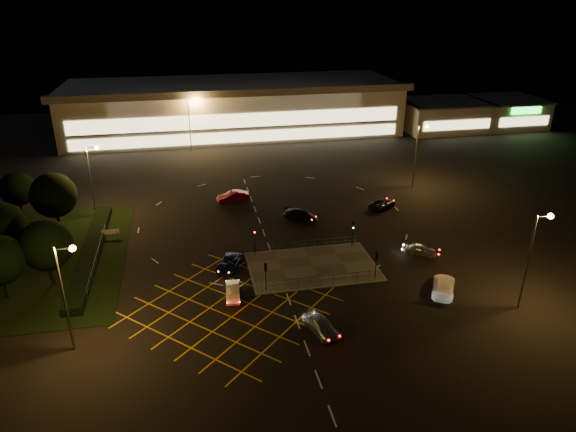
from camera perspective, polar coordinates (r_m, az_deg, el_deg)
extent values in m
plane|color=black|center=(59.93, 0.40, -4.93)|extent=(180.00, 180.00, 0.00)
cube|color=#4C4944|center=(58.60, 2.73, -5.60)|extent=(14.00, 9.00, 0.12)
cube|color=black|center=(66.43, -25.22, -4.32)|extent=(18.00, 30.00, 0.08)
cube|color=black|center=(65.12, -21.03, -3.68)|extent=(2.00, 26.00, 1.00)
cube|color=beige|center=(116.41, -6.05, 11.82)|extent=(70.00, 25.00, 10.00)
cube|color=slate|center=(115.47, -6.17, 14.35)|extent=(72.00, 26.50, 0.60)
cube|color=#FFEAA5|center=(104.22, -5.32, 10.45)|extent=(66.00, 0.20, 3.00)
cube|color=#FFEAA5|center=(105.00, -5.25, 8.75)|extent=(66.00, 0.20, 2.20)
cube|color=beige|center=(122.57, 16.72, 10.61)|extent=(18.00, 14.00, 6.00)
cube|color=slate|center=(121.95, 16.89, 12.05)|extent=(18.80, 14.80, 0.40)
cube|color=#FFEAA5|center=(116.65, 18.27, 9.59)|extent=(15.30, 0.20, 2.00)
cube|color=beige|center=(130.77, 23.04, 10.51)|extent=(14.00, 14.00, 6.00)
cube|color=slate|center=(130.19, 23.27, 11.86)|extent=(14.80, 14.80, 0.40)
cube|color=#FFEAA5|center=(125.24, 24.77, 9.52)|extent=(11.90, 0.20, 2.00)
cube|color=#19E533|center=(124.69, 24.98, 10.57)|extent=(7.00, 0.30, 1.40)
cylinder|color=slate|center=(47.33, -23.59, -8.59)|extent=(0.20, 0.20, 10.00)
cylinder|color=slate|center=(44.95, -23.71, -3.34)|extent=(1.40, 0.12, 0.12)
sphere|color=orange|center=(44.82, -22.83, -3.34)|extent=(0.56, 0.56, 0.56)
cylinder|color=slate|center=(54.06, 25.06, -4.74)|extent=(0.20, 0.20, 10.00)
cylinder|color=slate|center=(52.55, 26.56, -0.02)|extent=(1.40, 0.12, 0.12)
sphere|color=orange|center=(53.00, 27.16, -0.01)|extent=(0.56, 0.56, 0.56)
cylinder|color=slate|center=(74.53, -21.04, 3.53)|extent=(0.20, 0.20, 10.00)
cylinder|color=slate|center=(73.03, -21.04, 7.11)|extent=(1.40, 0.12, 0.12)
sphere|color=orange|center=(72.92, -20.49, 7.13)|extent=(0.56, 0.56, 0.56)
cylinder|color=slate|center=(83.00, 13.97, 6.39)|extent=(0.20, 0.20, 10.00)
cylinder|color=slate|center=(82.06, 14.75, 9.61)|extent=(1.40, 0.12, 0.12)
sphere|color=orange|center=(82.37, 15.19, 9.58)|extent=(0.56, 0.56, 0.56)
cylinder|color=slate|center=(102.24, -10.88, 9.87)|extent=(0.20, 0.20, 10.00)
cylinder|color=slate|center=(101.24, -10.68, 12.54)|extent=(1.40, 0.12, 0.12)
sphere|color=orange|center=(101.26, -10.28, 12.54)|extent=(0.56, 0.56, 0.56)
cylinder|color=slate|center=(111.94, 10.37, 11.09)|extent=(0.20, 0.20, 10.00)
cylinder|color=slate|center=(111.28, 10.90, 13.51)|extent=(1.40, 0.12, 0.12)
sphere|color=orange|center=(111.56, 11.24, 13.48)|extent=(0.56, 0.56, 0.56)
cylinder|color=black|center=(53.36, -2.49, -6.83)|extent=(0.10, 0.10, 3.00)
cube|color=black|center=(52.76, -2.51, -5.71)|extent=(0.28, 0.18, 0.90)
sphere|color=#19FF33|center=(52.88, -2.53, -5.64)|extent=(0.16, 0.16, 0.16)
cylinder|color=black|center=(56.20, 9.73, -5.50)|extent=(0.10, 0.10, 3.00)
cube|color=black|center=(55.63, 9.82, -4.42)|extent=(0.28, 0.18, 0.90)
sphere|color=#19FF33|center=(55.74, 9.77, -4.36)|extent=(0.16, 0.16, 0.16)
cylinder|color=black|center=(60.32, -3.72, -3.04)|extent=(0.10, 0.10, 3.00)
cube|color=black|center=(59.79, -3.75, -2.01)|extent=(0.28, 0.18, 0.90)
sphere|color=#FF0C0C|center=(59.68, -3.73, -2.07)|extent=(0.16, 0.16, 0.16)
cylinder|color=black|center=(62.85, 7.18, -2.04)|extent=(0.10, 0.10, 3.00)
cube|color=black|center=(62.34, 7.24, -1.04)|extent=(0.28, 0.18, 0.90)
sphere|color=#19FF33|center=(62.23, 7.27, -1.09)|extent=(0.16, 0.16, 0.16)
cylinder|color=black|center=(59.68, -28.84, -6.93)|extent=(0.36, 0.36, 2.52)
cylinder|color=black|center=(67.02, -28.71, -3.53)|extent=(0.36, 0.36, 2.70)
sphere|color=black|center=(65.74, -29.27, -0.97)|extent=(5.40, 5.40, 5.40)
cylinder|color=black|center=(72.92, -24.14, -0.45)|extent=(0.36, 0.36, 2.88)
sphere|color=black|center=(71.68, -24.60, 2.12)|extent=(5.76, 5.76, 5.76)
cylinder|color=black|center=(79.96, -27.49, 0.76)|extent=(0.36, 0.36, 2.34)
sphere|color=black|center=(79.02, -27.87, 2.67)|extent=(4.68, 4.68, 4.68)
cylinder|color=black|center=(60.18, -24.74, -5.73)|extent=(0.36, 0.36, 2.70)
sphere|color=black|center=(58.75, -25.28, -2.91)|extent=(5.40, 5.40, 5.40)
imported|color=#A6A8AE|center=(47.95, 3.69, -12.03)|extent=(3.11, 4.76, 1.51)
imported|color=white|center=(53.14, -6.15, -8.35)|extent=(1.65, 3.97, 1.28)
imported|color=#0C1A49|center=(58.31, -6.55, -5.24)|extent=(3.75, 5.10, 1.29)
imported|color=black|center=(69.99, 1.38, 0.11)|extent=(4.94, 4.72, 1.41)
imported|color=silver|center=(62.87, 14.53, -3.66)|extent=(3.94, 3.19, 1.26)
imported|color=maroon|center=(76.54, -6.14, 2.16)|extent=(4.99, 2.55, 1.57)
imported|color=black|center=(75.10, 10.44, 1.36)|extent=(5.12, 4.53, 1.32)
imported|color=white|center=(55.89, 16.89, -7.44)|extent=(4.54, 5.68, 1.54)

